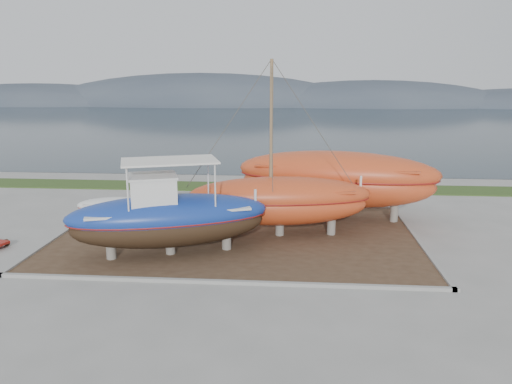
# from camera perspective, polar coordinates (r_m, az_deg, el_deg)

# --- Properties ---
(ground) EXTENTS (140.00, 140.00, 0.00)m
(ground) POSITION_cam_1_polar(r_m,az_deg,el_deg) (22.13, -3.38, -8.26)
(ground) COLOR gray
(ground) RESTS_ON ground
(dirt_patch) EXTENTS (18.00, 12.00, 0.06)m
(dirt_patch) POSITION_cam_1_polar(r_m,az_deg,el_deg) (25.86, -2.18, -4.98)
(dirt_patch) COLOR #422D1E
(dirt_patch) RESTS_ON ground
(curb_frame) EXTENTS (18.60, 12.60, 0.15)m
(curb_frame) POSITION_cam_1_polar(r_m,az_deg,el_deg) (25.85, -2.18, -4.89)
(curb_frame) COLOR gray
(curb_frame) RESTS_ON ground
(grass_strip) EXTENTS (44.00, 3.00, 0.08)m
(grass_strip) POSITION_cam_1_polar(r_m,az_deg,el_deg) (36.91, -0.13, 0.56)
(grass_strip) COLOR #284219
(grass_strip) RESTS_ON ground
(sea) EXTENTS (260.00, 100.00, 0.04)m
(sea) POSITION_cam_1_polar(r_m,az_deg,el_deg) (90.82, 2.66, 8.01)
(sea) COLOR #17252F
(sea) RESTS_ON ground
(mountain_ridge) EXTENTS (200.00, 36.00, 20.00)m
(mountain_ridge) POSITION_cam_1_polar(r_m,az_deg,el_deg) (145.66, 3.39, 9.92)
(mountain_ridge) COLOR #333D49
(mountain_ridge) RESTS_ON ground
(blue_caique) EXTENTS (9.55, 5.62, 4.38)m
(blue_caique) POSITION_cam_1_polar(r_m,az_deg,el_deg) (22.89, -9.93, -1.78)
(blue_caique) COLOR navy
(blue_caique) RESTS_ON dirt_patch
(white_dinghy) EXTENTS (4.76, 2.15, 1.39)m
(white_dinghy) POSITION_cam_1_polar(r_m,az_deg,el_deg) (28.83, -15.38, -2.04)
(white_dinghy) COLOR silver
(white_dinghy) RESTS_ON dirt_patch
(orange_sailboat) EXTENTS (9.55, 3.86, 8.80)m
(orange_sailboat) POSITION_cam_1_polar(r_m,az_deg,el_deg) (24.86, 2.82, 4.78)
(orange_sailboat) COLOR #BA411C
(orange_sailboat) RESTS_ON dirt_patch
(orange_bare_hull) EXTENTS (11.89, 5.45, 3.76)m
(orange_bare_hull) POSITION_cam_1_polar(r_m,az_deg,el_deg) (28.93, 9.11, 0.73)
(orange_bare_hull) COLOR #BA411C
(orange_bare_hull) RESTS_ON dirt_patch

